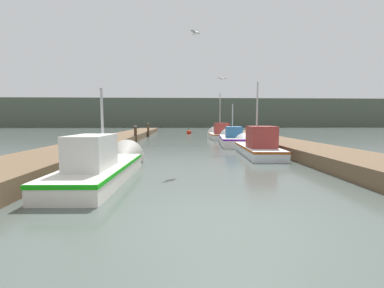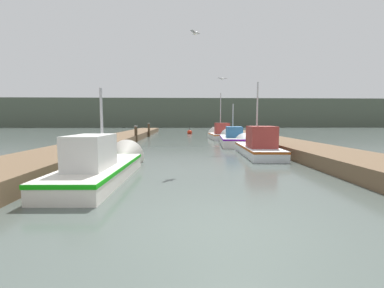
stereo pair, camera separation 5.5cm
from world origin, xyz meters
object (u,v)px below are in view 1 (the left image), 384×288
fishing_boat_1 (255,146)px  seagull_1 (195,33)px  fishing_boat_2 (232,139)px  seagull_lead (222,79)px  fishing_boat_0 (107,164)px  mooring_piling_1 (135,134)px  mooring_piling_0 (148,130)px  channel_buoy (189,132)px  fishing_boat_3 (219,134)px

fishing_boat_1 → seagull_1: size_ratio=11.58×
fishing_boat_1 → fishing_boat_2: 5.37m
fishing_boat_2 → seagull_lead: (-1.29, -3.41, 3.80)m
fishing_boat_0 → mooring_piling_1: 12.56m
fishing_boat_2 → mooring_piling_0: fishing_boat_2 is taller
mooring_piling_0 → channel_buoy: (4.52, 5.11, -0.55)m
mooring_piling_1 → fishing_boat_2: bearing=-14.5°
fishing_boat_1 → mooring_piling_0: fishing_boat_1 is taller
mooring_piling_0 → fishing_boat_2: bearing=-50.8°
fishing_boat_0 → channel_buoy: fishing_boat_0 is taller
fishing_boat_0 → seagull_1: seagull_1 is taller
fishing_boat_1 → fishing_boat_3: size_ratio=1.22×
fishing_boat_1 → fishing_boat_3: fishing_boat_3 is taller
fishing_boat_1 → fishing_boat_3: bearing=94.7°
fishing_boat_3 → seagull_1: size_ratio=9.49×
mooring_piling_0 → seagull_lead: seagull_lead is taller
seagull_1 → seagull_lead: bearing=13.2°
fishing_boat_0 → mooring_piling_0: (-1.16, 19.50, 0.33)m
fishing_boat_0 → channel_buoy: size_ratio=5.08×
channel_buoy → seagull_1: seagull_1 is taller
fishing_boat_2 → channel_buoy: 14.29m
fishing_boat_1 → mooring_piling_0: bearing=120.5°
fishing_boat_0 → mooring_piling_0: 19.54m
fishing_boat_2 → fishing_boat_3: fishing_boat_3 is taller
fishing_boat_3 → seagull_lead: (-1.14, -8.76, 3.79)m
mooring_piling_1 → seagull_1: 11.42m
fishing_boat_2 → channel_buoy: size_ratio=5.42×
fishing_boat_3 → channel_buoy: (-2.60, 8.68, -0.23)m
fishing_boat_1 → seagull_lead: seagull_lead is taller
fishing_boat_1 → mooring_piling_0: 16.11m
fishing_boat_2 → mooring_piling_1: fishing_boat_2 is taller
fishing_boat_1 → mooring_piling_0: (-7.45, 14.28, 0.30)m
mooring_piling_1 → channel_buoy: 12.98m
fishing_boat_3 → mooring_piling_1: size_ratio=3.68×
fishing_boat_0 → seagull_lead: 9.44m
fishing_boat_1 → mooring_piling_1: (-7.57, 7.28, 0.24)m
seagull_lead → seagull_1: 4.69m
fishing_boat_1 → seagull_1: bearing=-143.7°
mooring_piling_0 → mooring_piling_1: (-0.12, -7.01, -0.06)m
fishing_boat_0 → seagull_lead: bearing=57.9°
channel_buoy → seagull_lead: seagull_lead is taller
fishing_boat_1 → channel_buoy: fishing_boat_1 is taller
channel_buoy → fishing_boat_2: bearing=-78.9°
seagull_1 → fishing_boat_1: bearing=-19.4°
fishing_boat_2 → channel_buoy: bearing=107.0°
fishing_boat_0 → seagull_1: size_ratio=11.20×
fishing_boat_0 → channel_buoy: (3.36, 24.61, -0.21)m
fishing_boat_0 → mooring_piling_1: bearing=97.7°
fishing_boat_0 → mooring_piling_0: bearing=95.2°
fishing_boat_2 → mooring_piling_0: bearing=135.1°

